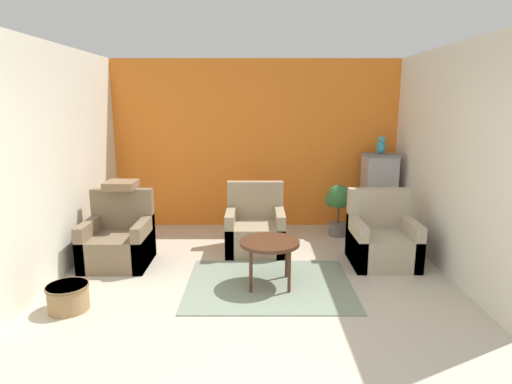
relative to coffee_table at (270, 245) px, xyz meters
name	(u,v)px	position (x,y,z in m)	size (l,w,h in m)	color
ground_plane	(256,339)	(-0.16, -1.13, -0.47)	(20.00, 20.00, 0.00)	beige
wall_back_accent	(256,145)	(-0.16, 2.44, 0.88)	(4.69, 0.06, 2.70)	orange
wall_left	(66,159)	(-2.48, 0.64, 0.88)	(0.06, 3.54, 2.70)	silver
wall_right	(446,160)	(2.16, 0.64, 0.88)	(0.06, 3.54, 2.70)	silver
area_rug	(270,284)	(0.00, 0.00, -0.47)	(1.86, 1.45, 0.01)	gray
coffee_table	(270,245)	(0.00, 0.00, 0.00)	(0.67, 0.67, 0.53)	#472819
armchair_left	(119,242)	(-1.91, 0.67, -0.18)	(0.80, 0.75, 0.93)	#7A664C
armchair_right	(383,241)	(1.46, 0.69, -0.18)	(0.80, 0.75, 0.93)	tan
armchair_middle	(256,230)	(-0.16, 1.18, -0.18)	(0.80, 0.75, 0.93)	#9E896B
birdcage	(379,193)	(1.77, 2.03, 0.16)	(0.49, 0.49, 1.25)	slate
parrot	(382,146)	(1.77, 2.03, 0.90)	(0.13, 0.23, 0.28)	teal
potted_plant	(339,204)	(1.12, 1.84, 0.03)	(0.40, 0.36, 0.80)	#66605B
wicker_basket	(69,296)	(-2.02, -0.59, -0.33)	(0.41, 0.41, 0.26)	#A37F51
throw_pillow	(122,185)	(-1.91, 0.93, 0.50)	(0.39, 0.39, 0.10)	#846647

